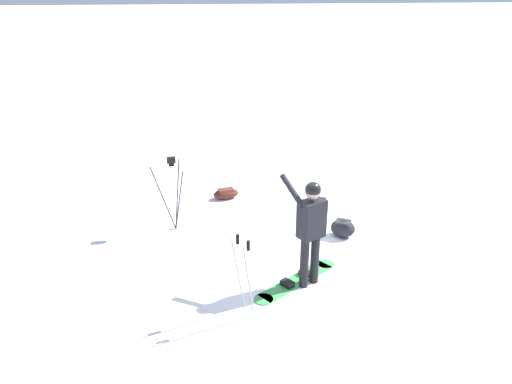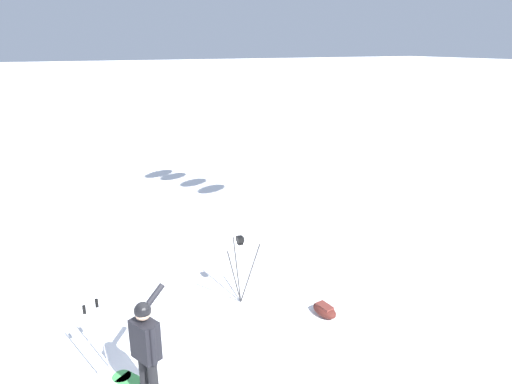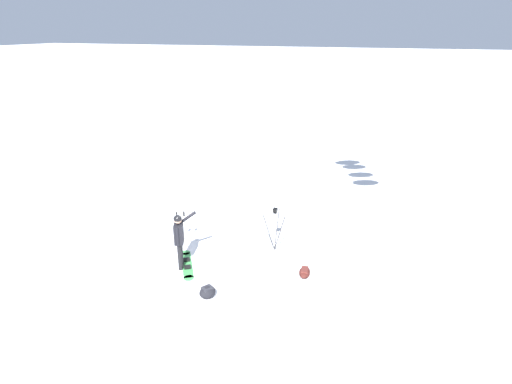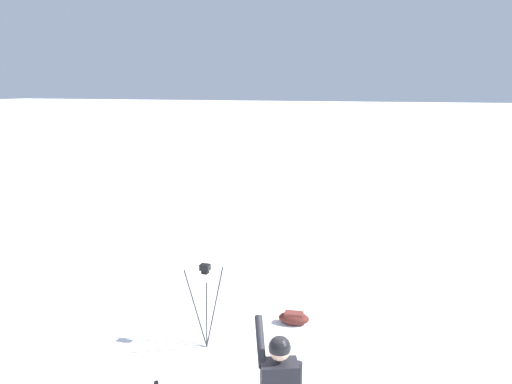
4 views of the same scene
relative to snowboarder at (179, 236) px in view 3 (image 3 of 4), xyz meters
name	(u,v)px [view 3 (image 3 of 4)]	position (x,y,z in m)	size (l,w,h in m)	color
ground_plane	(207,270)	(0.79, 0.13, -1.08)	(300.00, 300.00, 0.00)	white
snowboarder	(179,236)	(0.00, 0.00, 0.00)	(0.63, 0.66, 1.78)	black
snowboard	(187,264)	(0.10, 0.17, -1.05)	(1.09, 1.55, 0.10)	#3F994C
gear_bag_large	(305,272)	(3.65, 0.81, -0.96)	(0.39, 0.61, 0.23)	#4C1E19
camera_tripod	(275,221)	(2.36, 1.99, -0.03)	(0.75, 0.61, 1.48)	#262628
gear_bag_small	(207,292)	(1.42, -1.11, -0.90)	(0.57, 0.59, 0.34)	black
ski_poles	(181,224)	(-0.60, 1.16, -0.25)	(0.36, 0.32, 1.26)	gray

